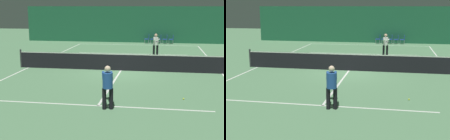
{
  "view_description": "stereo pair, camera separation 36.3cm",
  "coord_description": "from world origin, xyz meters",
  "views": [
    {
      "loc": [
        2.21,
        -17.06,
        3.58
      ],
      "look_at": [
        0.16,
        -4.21,
        0.89
      ],
      "focal_mm": 50.0,
      "sensor_mm": 36.0,
      "label": 1
    },
    {
      "loc": [
        2.57,
        -17.0,
        3.58
      ],
      "look_at": [
        0.16,
        -4.21,
        0.89
      ],
      "focal_mm": 50.0,
      "sensor_mm": 36.0,
      "label": 2
    }
  ],
  "objects": [
    {
      "name": "court_line_baseline_far",
      "position": [
        0.0,
        11.9,
        0.0
      ],
      "size": [
        11.0,
        0.1,
        0.0
      ],
      "color": "silver",
      "rests_on": "ground"
    },
    {
      "name": "court_line_centre",
      "position": [
        0.0,
        0.0,
        0.0
      ],
      "size": [
        0.1,
        12.8,
        0.0
      ],
      "color": "silver",
      "rests_on": "ground"
    },
    {
      "name": "courtside_chair_2",
      "position": [
        2.03,
        13.33,
        0.49
      ],
      "size": [
        0.44,
        0.44,
        0.84
      ],
      "rotation": [
        0.0,
        0.0,
        -1.57
      ],
      "color": "#99999E",
      "rests_on": "ground"
    },
    {
      "name": "court_line_service_near",
      "position": [
        0.0,
        -6.4,
        0.0
      ],
      "size": [
        8.25,
        0.1,
        0.0
      ],
      "color": "silver",
      "rests_on": "ground"
    },
    {
      "name": "courtside_chair_1",
      "position": [
        1.45,
        13.33,
        0.49
      ],
      "size": [
        0.44,
        0.44,
        0.84
      ],
      "rotation": [
        0.0,
        0.0,
        -1.57
      ],
      "color": "#99999E",
      "rests_on": "ground"
    },
    {
      "name": "ground_plane",
      "position": [
        0.0,
        0.0,
        0.0
      ],
      "size": [
        60.0,
        60.0,
        0.0
      ],
      "primitive_type": "plane",
      "color": "#56845B"
    },
    {
      "name": "backdrop_curtain",
      "position": [
        0.0,
        13.88,
        1.77
      ],
      "size": [
        23.0,
        0.12,
        3.53
      ],
      "color": "#1E5B3D",
      "rests_on": "ground"
    },
    {
      "name": "courtside_chair_0",
      "position": [
        0.87,
        13.33,
        0.49
      ],
      "size": [
        0.44,
        0.44,
        0.84
      ],
      "rotation": [
        0.0,
        0.0,
        -1.57
      ],
      "color": "#99999E",
      "rests_on": "ground"
    },
    {
      "name": "court_line_sideline_left",
      "position": [
        -5.5,
        0.0,
        0.0
      ],
      "size": [
        0.1,
        23.8,
        0.0
      ],
      "color": "silver",
      "rests_on": "ground"
    },
    {
      "name": "tennis_ball",
      "position": [
        3.13,
        -5.14,
        0.03
      ],
      "size": [
        0.07,
        0.07,
        0.07
      ],
      "color": "#D1DB33",
      "rests_on": "ground"
    },
    {
      "name": "tennis_net",
      "position": [
        0.0,
        0.0,
        0.51
      ],
      "size": [
        12.0,
        0.1,
        1.07
      ],
      "color": "black",
      "rests_on": "ground"
    },
    {
      "name": "courtside_chair_3",
      "position": [
        2.61,
        13.33,
        0.49
      ],
      "size": [
        0.44,
        0.44,
        0.84
      ],
      "rotation": [
        0.0,
        0.0,
        -1.57
      ],
      "color": "#99999E",
      "rests_on": "ground"
    },
    {
      "name": "court_line_service_far",
      "position": [
        0.0,
        6.4,
        0.0
      ],
      "size": [
        8.25,
        0.1,
        0.0
      ],
      "color": "silver",
      "rests_on": "ground"
    },
    {
      "name": "player_near",
      "position": [
        0.4,
        -6.66,
        0.91
      ],
      "size": [
        0.61,
        1.34,
        1.56
      ],
      "rotation": [
        0.0,
        0.0,
        1.78
      ],
      "color": "black",
      "rests_on": "ground"
    },
    {
      "name": "player_far",
      "position": [
        1.81,
        5.6,
        0.94
      ],
      "size": [
        0.56,
        1.36,
        1.61
      ],
      "rotation": [
        0.0,
        0.0,
        -1.4
      ],
      "color": "black",
      "rests_on": "ground"
    },
    {
      "name": "courtside_chair_4",
      "position": [
        3.18,
        13.33,
        0.49
      ],
      "size": [
        0.44,
        0.44,
        0.84
      ],
      "rotation": [
        0.0,
        0.0,
        -1.57
      ],
      "color": "#99999E",
      "rests_on": "ground"
    }
  ]
}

